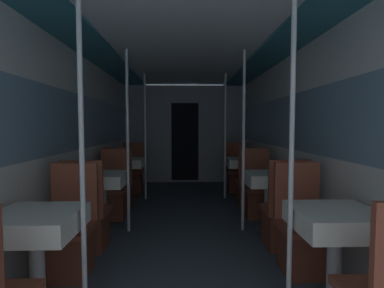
# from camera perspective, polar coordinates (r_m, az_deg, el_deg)

# --- Properties ---
(wall_left) EXTENTS (0.05, 8.04, 2.28)m
(wall_left) POSITION_cam_1_polar(r_m,az_deg,el_deg) (4.23, -20.90, 1.07)
(wall_left) COLOR silver
(wall_left) RESTS_ON ground_plane
(wall_right) EXTENTS (0.05, 8.04, 2.28)m
(wall_right) POSITION_cam_1_polar(r_m,az_deg,el_deg) (4.25, 18.43, 1.13)
(wall_right) COLOR silver
(wall_right) RESTS_ON ground_plane
(ceiling_panel) EXTENTS (2.86, 8.04, 0.07)m
(ceiling_panel) POSITION_cam_1_polar(r_m,az_deg,el_deg) (4.11, -1.21, 17.36)
(ceiling_panel) COLOR silver
(ceiling_panel) RESTS_ON wall_left
(bulkhead_far) EXTENTS (2.80, 0.09, 2.28)m
(bulkhead_far) POSITION_cam_1_polar(r_m,az_deg,el_deg) (7.10, -1.35, 1.86)
(bulkhead_far) COLOR gray
(bulkhead_far) RESTS_ON ground_plane
(dining_table_left_0) EXTENTS (0.58, 0.58, 0.74)m
(dining_table_left_0) POSITION_cam_1_polar(r_m,az_deg,el_deg) (2.42, -27.59, -14.15)
(dining_table_left_0) COLOR #4C4C51
(dining_table_left_0) RESTS_ON ground_plane
(chair_left_far_0) EXTENTS (0.43, 0.43, 0.99)m
(chair_left_far_0) POSITION_cam_1_polar(r_m,az_deg,el_deg) (3.03, -22.40, -16.96)
(chair_left_far_0) COLOR brown
(chair_left_far_0) RESTS_ON ground_plane
(support_pole_left_0) EXTENTS (0.04, 0.04, 2.28)m
(support_pole_left_0) POSITION_cam_1_polar(r_m,az_deg,el_deg) (2.20, -20.25, -1.94)
(support_pole_left_0) COLOR silver
(support_pole_left_0) RESTS_ON ground_plane
(dining_table_left_1) EXTENTS (0.58, 0.58, 0.74)m
(dining_table_left_1) POSITION_cam_1_polar(r_m,az_deg,el_deg) (3.96, -16.76, -7.08)
(dining_table_left_1) COLOR #4C4C51
(dining_table_left_1) RESTS_ON ground_plane
(chair_left_near_1) EXTENTS (0.43, 0.43, 0.99)m
(chair_left_near_1) POSITION_cam_1_polar(r_m,az_deg,el_deg) (3.50, -19.21, -14.05)
(chair_left_near_1) COLOR brown
(chair_left_near_1) RESTS_ON ground_plane
(chair_left_far_1) EXTENTS (0.43, 0.43, 0.99)m
(chair_left_far_1) POSITION_cam_1_polar(r_m,az_deg,el_deg) (4.58, -14.77, -9.81)
(chair_left_far_1) COLOR brown
(chair_left_far_1) RESTS_ON ground_plane
(support_pole_left_1) EXTENTS (0.04, 0.04, 2.28)m
(support_pole_left_1) POSITION_cam_1_polar(r_m,az_deg,el_deg) (3.83, -12.15, 0.43)
(support_pole_left_1) COLOR silver
(support_pole_left_1) RESTS_ON ground_plane
(dining_table_left_2) EXTENTS (0.58, 0.58, 0.74)m
(dining_table_left_2) POSITION_cam_1_polar(r_m,az_deg,el_deg) (5.59, -12.22, -3.95)
(dining_table_left_2) COLOR #4C4C51
(dining_table_left_2) RESTS_ON ground_plane
(chair_left_near_2) EXTENTS (0.43, 0.43, 0.99)m
(chair_left_near_2) POSITION_cam_1_polar(r_m,az_deg,el_deg) (5.08, -13.39, -8.45)
(chair_left_near_2) COLOR brown
(chair_left_near_2) RESTS_ON ground_plane
(chair_left_far_2) EXTENTS (0.43, 0.43, 0.99)m
(chair_left_far_2) POSITION_cam_1_polar(r_m,az_deg,el_deg) (6.20, -11.19, -6.26)
(chair_left_far_2) COLOR brown
(chair_left_far_2) RESTS_ON ground_plane
(support_pole_left_2) EXTENTS (0.04, 0.04, 2.28)m
(support_pole_left_2) POSITION_cam_1_polar(r_m,az_deg,el_deg) (5.49, -8.92, 1.38)
(support_pole_left_2) COLOR silver
(support_pole_left_2) RESTS_ON ground_plane
(dining_table_right_0) EXTENTS (0.58, 0.58, 0.74)m
(dining_table_right_0) POSITION_cam_1_polar(r_m,az_deg,el_deg) (2.45, 25.63, -13.93)
(dining_table_right_0) COLOR #4C4C51
(dining_table_right_0) RESTS_ON ground_plane
(chair_right_far_0) EXTENTS (0.43, 0.43, 0.99)m
(chair_right_far_0) POSITION_cam_1_polar(r_m,az_deg,el_deg) (3.05, 20.28, -16.79)
(chair_right_far_0) COLOR brown
(chair_right_far_0) RESTS_ON ground_plane
(support_pole_right_0) EXTENTS (0.04, 0.04, 2.28)m
(support_pole_right_0) POSITION_cam_1_polar(r_m,az_deg,el_deg) (2.21, 18.40, -1.87)
(support_pole_right_0) COLOR silver
(support_pole_right_0) RESTS_ON ground_plane
(dining_table_right_1) EXTENTS (0.58, 0.58, 0.74)m
(dining_table_right_1) POSITION_cam_1_polar(r_m,az_deg,el_deg) (3.98, 14.39, -7.01)
(dining_table_right_1) COLOR #4C4C51
(dining_table_right_1) RESTS_ON ground_plane
(chair_right_near_1) EXTENTS (0.43, 0.43, 0.99)m
(chair_right_near_1) POSITION_cam_1_polar(r_m,az_deg,el_deg) (3.52, 16.96, -13.93)
(chair_right_near_1) COLOR brown
(chair_right_near_1) RESTS_ON ground_plane
(chair_right_far_1) EXTENTS (0.43, 0.43, 0.99)m
(chair_right_far_1) POSITION_cam_1_polar(r_m,az_deg,el_deg) (4.59, 12.32, -9.74)
(chair_right_far_1) COLOR brown
(chair_right_far_1) RESTS_ON ground_plane
(support_pole_right_1) EXTENTS (0.04, 0.04, 2.28)m
(support_pole_right_1) POSITION_cam_1_polar(r_m,az_deg,el_deg) (3.84, 9.79, 0.47)
(support_pole_right_1) COLOR silver
(support_pole_right_1) RESTS_ON ground_plane
(dining_table_right_2) EXTENTS (0.58, 0.58, 0.74)m
(dining_table_right_2) POSITION_cam_1_polar(r_m,az_deg,el_deg) (5.60, 9.63, -3.91)
(dining_table_right_2) COLOR #4C4C51
(dining_table_right_2) RESTS_ON ground_plane
(chair_right_near_2) EXTENTS (0.43, 0.43, 0.99)m
(chair_right_near_2) POSITION_cam_1_polar(r_m,az_deg,el_deg) (5.10, 10.87, -8.39)
(chair_right_near_2) COLOR brown
(chair_right_near_2) RESTS_ON ground_plane
(chair_right_far_2) EXTENTS (0.43, 0.43, 0.99)m
(chair_right_far_2) POSITION_cam_1_polar(r_m,az_deg,el_deg) (6.21, 8.56, -6.22)
(chair_right_far_2) COLOR brown
(chair_right_far_2) RESTS_ON ground_plane
(support_pole_right_2) EXTENTS (0.04, 0.04, 2.28)m
(support_pole_right_2) POSITION_cam_1_polar(r_m,az_deg,el_deg) (5.50, 6.33, 1.41)
(support_pole_right_2) COLOR silver
(support_pole_right_2) RESTS_ON ground_plane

